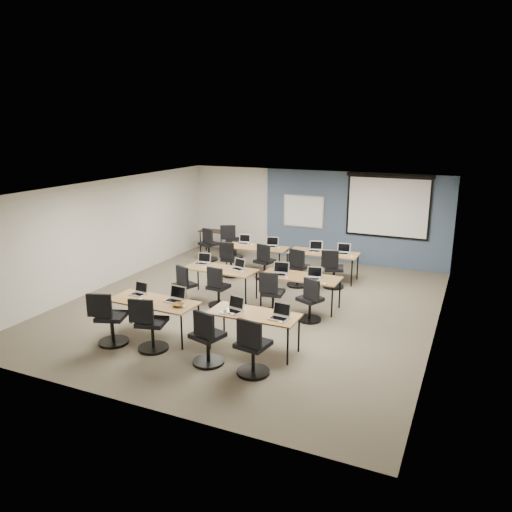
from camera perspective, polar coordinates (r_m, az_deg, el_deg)
The scene contains 58 objects.
floor at distance 11.52m, azimuth -0.55°, elevation -5.66°, with size 8.00×9.00×0.02m, color #6B6354.
ceiling at distance 10.86m, azimuth -0.59°, elevation 7.77°, with size 8.00×9.00×0.02m, color white.
wall_back at distance 15.22m, azimuth 6.59°, elevation 4.65°, with size 8.00×0.04×2.70m, color beige.
wall_front at distance 7.47m, azimuth -15.35°, elevation -6.94°, with size 8.00×0.04×2.70m, color beige.
wall_left at distance 13.26m, azimuth -16.47°, elevation 2.58°, with size 0.04×9.00×2.70m, color beige.
wall_right at distance 10.16m, azimuth 20.36°, elevation -1.49°, with size 0.04×9.00×2.70m, color beige.
blue_accent_panel at distance 14.87m, azimuth 11.16°, elevation 4.22°, with size 5.50×0.04×2.70m, color #3D5977.
whiteboard at distance 15.23m, azimuth 5.44°, elevation 5.07°, with size 1.28×0.03×0.98m.
projector_screen at distance 14.54m, azimuth 14.86°, elevation 5.90°, with size 2.40×0.10×1.82m.
training_table_front_left at distance 9.92m, azimuth -11.64°, elevation -5.29°, with size 1.77×0.74×0.73m.
training_table_front_right at distance 9.11m, azimuth -0.25°, elevation -6.85°, with size 1.66×0.69×0.73m.
training_table_mid_left at distance 11.83m, azimuth -4.09°, elevation -1.66°, with size 1.72×0.72×0.73m.
training_table_mid_right at distance 11.26m, azimuth 5.09°, elevation -2.54°, with size 1.79×0.75×0.73m.
training_table_back_left at distance 13.82m, azimuth 0.08°, elevation 0.85°, with size 1.71×0.71×0.73m.
training_table_back_right at distance 13.35m, azimuth 7.72°, elevation 0.21°, with size 1.83×0.76×0.73m.
laptop_0 at distance 10.31m, azimuth -13.22°, elevation -3.96°, with size 0.31×0.26×0.24m.
mouse_0 at distance 10.00m, azimuth -13.11°, elevation -4.83°, with size 0.06×0.10×0.04m, color white.
task_chair_0 at distance 9.84m, azimuth -16.40°, elevation -7.32°, with size 0.60×0.58×1.05m.
laptop_1 at distance 9.81m, azimuth -9.20°, elevation -4.69°, with size 0.36×0.30×0.27m.
mouse_1 at distance 9.49m, azimuth -8.29°, elevation -5.70°, with size 0.06×0.10×0.04m, color white.
task_chair_1 at distance 9.40m, azimuth -12.03°, elevation -8.10°, with size 0.57×0.57×1.04m.
laptop_2 at distance 9.19m, azimuth -2.50°, elevation -5.90°, with size 0.34×0.29×0.26m.
mouse_2 at distance 9.03m, azimuth -2.75°, elevation -6.64°, with size 0.06×0.10×0.03m, color white.
task_chair_2 at distance 8.73m, azimuth -5.62°, elevation -9.75°, with size 0.56×0.55×1.03m.
laptop_3 at distance 8.86m, azimuth 2.76°, elevation -6.72°, with size 0.34×0.29×0.26m.
mouse_3 at distance 8.69m, azimuth 2.82°, elevation -7.55°, with size 0.05×0.09×0.03m, color white.
task_chair_3 at distance 8.36m, azimuth -0.44°, elevation -10.83°, with size 0.56×0.56×1.04m.
laptop_4 at distance 12.25m, azimuth -6.11°, elevation -0.58°, with size 0.33×0.28×0.25m.
mouse_4 at distance 11.91m, azimuth -5.89°, elevation -1.28°, with size 0.06×0.09×0.03m, color white.
task_chair_4 at distance 11.53m, azimuth -8.22°, elevation -3.71°, with size 0.51×0.48×0.97m.
laptop_5 at distance 11.74m, azimuth -2.05°, elevation -1.21°, with size 0.31×0.26×0.24m.
mouse_5 at distance 11.47m, azimuth -1.48°, elevation -1.85°, with size 0.06×0.10×0.04m, color white.
task_chair_5 at distance 11.34m, azimuth -4.41°, elevation -3.92°, with size 0.48×0.48×0.96m.
laptop_6 at distance 11.33m, azimuth 2.73°, elevation -1.79°, with size 0.36×0.31×0.27m.
mouse_6 at distance 11.07m, azimuth 3.53°, elevation -2.50°, with size 0.05×0.09×0.03m, color white.
task_chair_6 at distance 10.87m, azimuth 1.82°, elevation -4.68°, with size 0.51×0.51×0.99m.
laptop_7 at distance 11.09m, azimuth 6.59°, elevation -2.28°, with size 0.33×0.28×0.25m.
mouse_7 at distance 10.76m, azimuth 7.84°, elevation -3.15°, with size 0.06×0.09×0.03m, color white.
task_chair_7 at distance 10.56m, azimuth 6.21°, elevation -5.40°, with size 0.53×0.50×0.98m.
laptop_8 at distance 14.22m, azimuth -1.43°, elevation 1.71°, with size 0.33×0.28×0.25m.
mouse_8 at distance 14.00m, azimuth -0.47°, elevation 1.30°, with size 0.06×0.10×0.04m, color white.
task_chair_8 at distance 13.53m, azimuth -3.01°, elevation -0.70°, with size 0.50×0.50×0.98m.
laptop_9 at distance 13.84m, azimuth 1.75°, elevation 1.34°, with size 0.34×0.29×0.26m.
mouse_9 at distance 13.68m, azimuth 2.63°, elevation 0.94°, with size 0.06×0.09×0.03m, color white.
task_chair_9 at distance 13.29m, azimuth 0.95°, elevation -0.97°, with size 0.50×0.50×0.98m.
laptop_10 at distance 13.45m, azimuth 6.75°, elevation 0.84°, with size 0.35×0.30×0.26m.
mouse_10 at distance 13.26m, azimuth 6.56°, elevation 0.40°, with size 0.06×0.09×0.03m, color white.
task_chair_10 at distance 12.73m, azimuth 4.74°, elevation -1.70°, with size 0.53×0.53×1.01m.
laptop_11 at distance 13.31m, azimuth 9.91°, elevation 0.56°, with size 0.34×0.29×0.26m.
mouse_11 at distance 13.03m, azimuth 10.90°, elevation -0.04°, with size 0.06×0.09×0.03m, color white.
task_chair_11 at distance 12.73m, azimuth 8.77°, elevation -1.83°, with size 0.54×0.53×1.01m.
blue_mousepad at distance 9.94m, azimuth -13.02°, elevation -5.02°, with size 0.24×0.20×0.01m, color navy.
snack_bowl at distance 9.52m, azimuth -8.88°, elevation -5.55°, with size 0.22×0.22×0.05m, color brown.
snack_plate at distance 9.14m, azimuth -3.67°, elevation -6.44°, with size 0.18×0.18×0.01m, color white.
coffee_cup at distance 9.08m, azimuth -3.55°, elevation -6.33°, with size 0.06×0.06×0.06m, color silver.
utility_table at distance 15.89m, azimuth -4.90°, elevation 2.57°, with size 0.88×0.49×0.75m.
spare_chair_a at distance 15.41m, azimuth -2.69°, elevation 1.39°, with size 0.61×0.57×1.05m.
spare_chair_b at distance 15.13m, azimuth -5.44°, elevation 1.01°, with size 0.57×0.54×1.02m.
Camera 1 is at (4.54, -9.77, 4.09)m, focal length 35.00 mm.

